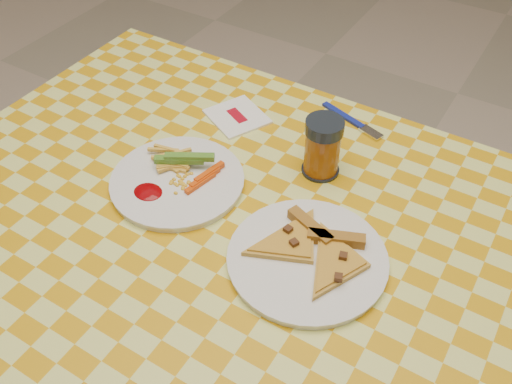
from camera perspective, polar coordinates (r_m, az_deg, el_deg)
table at (r=1.03m, az=-0.45°, el=-6.69°), size 1.28×0.88×0.76m
plate_left at (r=1.06m, az=-7.86°, el=0.99°), size 0.25×0.25×0.01m
plate_right at (r=0.93m, az=5.14°, el=-6.78°), size 0.28×0.28×0.01m
fries_veggies at (r=1.06m, az=-7.84°, el=2.25°), size 0.17×0.15×0.04m
pizza_slices at (r=0.93m, az=5.72°, el=-5.71°), size 0.25×0.21×0.02m
drink_glass at (r=1.05m, az=6.66°, el=4.44°), size 0.07×0.07×0.12m
napkin at (r=1.21m, az=-1.91°, el=7.55°), size 0.15×0.15×0.01m
fork at (r=1.22m, az=9.59°, el=7.05°), size 0.16×0.07×0.01m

